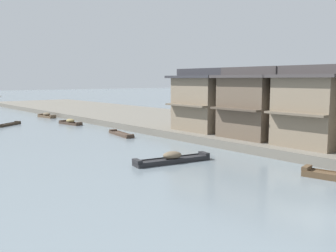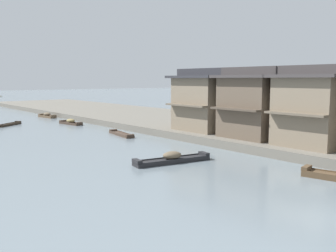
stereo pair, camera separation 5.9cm
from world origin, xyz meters
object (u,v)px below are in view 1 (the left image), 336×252
object	(u,v)px
boat_midriver_upstream	(8,125)
boat_moored_far	(172,159)
boat_moored_third	(70,122)
house_waterfront_second	(318,106)
house_waterfront_narrow	(210,100)
boat_upstream_distant	(121,134)
house_waterfront_tall	(257,103)
boat_moored_second	(47,116)

from	to	relation	value
boat_midriver_upstream	boat_moored_far	bearing A→B (deg)	-85.46
boat_moored_third	house_waterfront_second	bearing A→B (deg)	-78.00
house_waterfront_second	house_waterfront_narrow	size ratio (longest dim) A/B	0.99
house_waterfront_narrow	boat_moored_third	bearing A→B (deg)	109.19
boat_moored_far	boat_upstream_distant	size ratio (longest dim) A/B	1.21
boat_upstream_distant	house_waterfront_tall	size ratio (longest dim) A/B	0.74
boat_midriver_upstream	boat_upstream_distant	size ratio (longest dim) A/B	0.78
boat_moored_second	boat_moored_third	bearing A→B (deg)	-95.47
boat_moored_third	house_waterfront_narrow	distance (m)	20.11
boat_moored_second	house_waterfront_second	size ratio (longest dim) A/B	0.54
house_waterfront_second	boat_moored_far	bearing A→B (deg)	156.02
boat_moored_second	boat_upstream_distant	world-z (taller)	boat_moored_second
boat_moored_third	boat_upstream_distant	bearing A→B (deg)	-90.42
boat_moored_second	house_waterfront_second	bearing A→B (deg)	-82.39
boat_moored_third	boat_midriver_upstream	world-z (taller)	boat_moored_third
boat_midriver_upstream	house_waterfront_second	bearing A→B (deg)	-69.11
house_waterfront_narrow	boat_midriver_upstream	bearing A→B (deg)	120.20
house_waterfront_narrow	house_waterfront_tall	bearing A→B (deg)	-92.55
boat_upstream_distant	house_waterfront_narrow	xyz separation A→B (m)	(6.60, -6.35, 3.61)
boat_moored_second	boat_moored_third	xyz separation A→B (m)	(-1.00, -10.46, -0.03)
boat_moored_second	house_waterfront_second	xyz separation A→B (m)	(5.46, -40.87, 3.45)
boat_moored_far	house_waterfront_narrow	bearing A→B (deg)	32.77
house_waterfront_narrow	boat_upstream_distant	bearing A→B (deg)	136.10
house_waterfront_tall	boat_upstream_distant	bearing A→B (deg)	116.95
house_waterfront_tall	boat_moored_third	bearing A→B (deg)	104.12
boat_moored_far	boat_upstream_distant	bearing A→B (deg)	72.56
boat_midriver_upstream	house_waterfront_second	distance (m)	36.82
boat_midriver_upstream	house_waterfront_tall	size ratio (longest dim) A/B	0.57
house_waterfront_narrow	house_waterfront_second	bearing A→B (deg)	-90.22
boat_moored_second	house_waterfront_tall	xyz separation A→B (m)	(5.24, -35.26, 3.45)
boat_moored_third	boat_moored_far	bearing A→B (deg)	-99.44
boat_midriver_upstream	boat_moored_third	bearing A→B (deg)	-30.07
house_waterfront_second	house_waterfront_tall	distance (m)	5.61
boat_moored_far	boat_midriver_upstream	distance (m)	29.55
boat_moored_second	house_waterfront_narrow	world-z (taller)	house_waterfront_narrow
boat_moored_second	boat_moored_far	xyz separation A→B (m)	(-5.26, -36.10, -0.03)
boat_moored_second	boat_midriver_upstream	bearing A→B (deg)	-138.86
boat_moored_second	house_waterfront_narrow	size ratio (longest dim) A/B	0.53
boat_upstream_distant	house_waterfront_second	size ratio (longest dim) A/B	0.69
house_waterfront_narrow	boat_moored_second	bearing A→B (deg)	100.69
boat_moored_third	house_waterfront_tall	xyz separation A→B (m)	(6.24, -24.80, 3.48)
boat_upstream_distant	house_waterfront_second	distance (m)	19.55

